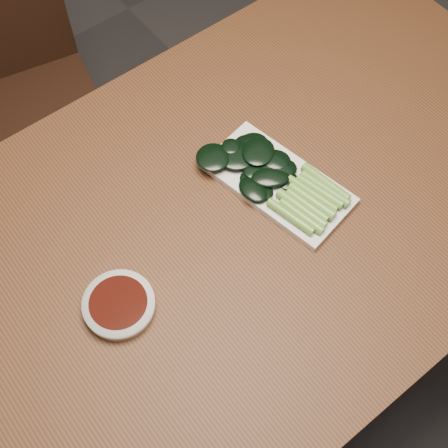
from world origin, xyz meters
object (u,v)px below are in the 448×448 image
table (229,239)px  sauce_bowl (119,305)px  gai_lan (274,175)px  chair_far (3,103)px  serving_plate (278,183)px

table → sauce_bowl: bearing=-175.0°
table → gai_lan: bearing=6.3°
table → chair_far: bearing=100.9°
serving_plate → table: bearing=-178.8°
chair_far → gai_lan: bearing=-58.5°
table → gai_lan: gai_lan is taller
table → sauce_bowl: (-0.24, -0.02, 0.08)m
chair_far → serving_plate: 0.82m
gai_lan → chair_far: bearing=109.3°
sauce_bowl → chair_far: bearing=82.4°
sauce_bowl → serving_plate: bearing=3.8°
sauce_bowl → gai_lan: gai_lan is taller
table → chair_far: 0.77m
sauce_bowl → table: bearing=5.0°
chair_far → sauce_bowl: chair_far is taller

